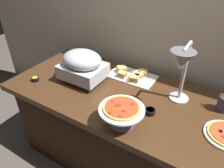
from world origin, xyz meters
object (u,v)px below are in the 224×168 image
(sandwich_platter, at_px, (132,75))
(sauce_cup_near, at_px, (150,111))
(utensil_holder, at_px, (224,103))
(chafing_dish, at_px, (82,65))
(pizza_plate_center, at_px, (122,110))
(sauce_cup_far, at_px, (35,79))
(heat_lamp, at_px, (182,64))

(sandwich_platter, height_order, sauce_cup_near, sandwich_platter)
(sandwich_platter, bearing_deg, utensil_holder, -4.86)
(chafing_dish, height_order, pizza_plate_center, chafing_dish)
(chafing_dish, distance_m, pizza_plate_center, 0.60)
(sauce_cup_far, bearing_deg, utensil_holder, 16.50)
(pizza_plate_center, xyz_separation_m, sauce_cup_near, (0.11, 0.19, -0.10))
(chafing_dish, xyz_separation_m, sandwich_platter, (0.32, 0.25, -0.13))
(pizza_plate_center, bearing_deg, heat_lamp, 54.62)
(sauce_cup_far, bearing_deg, pizza_plate_center, -4.74)
(pizza_plate_center, distance_m, sandwich_platter, 0.58)
(sauce_cup_near, height_order, utensil_holder, utensil_holder)
(sauce_cup_near, distance_m, sauce_cup_far, 0.98)
(sauce_cup_far, height_order, utensil_holder, utensil_holder)
(pizza_plate_center, relative_size, utensil_holder, 1.23)
(chafing_dish, xyz_separation_m, pizza_plate_center, (0.52, -0.29, -0.03))
(heat_lamp, height_order, sauce_cup_near, heat_lamp)
(chafing_dish, distance_m, heat_lamp, 0.78)
(utensil_holder, bearing_deg, chafing_dish, -169.56)
(chafing_dish, bearing_deg, sauce_cup_near, -8.80)
(pizza_plate_center, distance_m, utensil_holder, 0.71)
(heat_lamp, xyz_separation_m, utensil_holder, (0.29, 0.16, -0.29))
(pizza_plate_center, relative_size, sauce_cup_far, 4.72)
(chafing_dish, height_order, heat_lamp, heat_lamp)
(chafing_dish, relative_size, sauce_cup_near, 4.98)
(pizza_plate_center, height_order, sauce_cup_near, pizza_plate_center)
(heat_lamp, distance_m, sauce_cup_far, 1.16)
(heat_lamp, bearing_deg, sandwich_platter, 152.95)
(sandwich_platter, distance_m, sauce_cup_near, 0.47)
(sauce_cup_near, bearing_deg, pizza_plate_center, -120.97)
(sauce_cup_near, relative_size, utensil_holder, 0.31)
(sandwich_platter, height_order, sauce_cup_far, sandwich_platter)
(pizza_plate_center, bearing_deg, sandwich_platter, 110.36)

